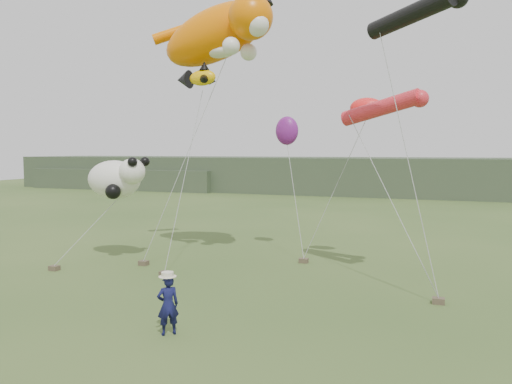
# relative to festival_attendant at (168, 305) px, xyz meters

# --- Properties ---
(ground) EXTENTS (120.00, 120.00, 0.00)m
(ground) POSITION_rel_festival_attendant_xyz_m (-0.44, 1.14, -0.79)
(ground) COLOR #385123
(ground) RESTS_ON ground
(headland) EXTENTS (90.00, 13.00, 4.00)m
(headland) POSITION_rel_festival_attendant_xyz_m (-3.56, 45.83, 1.13)
(headland) COLOR #2D3D28
(headland) RESTS_ON ground
(festival_attendant) EXTENTS (0.68, 0.67, 1.58)m
(festival_attendant) POSITION_rel_festival_attendant_xyz_m (0.00, 0.00, 0.00)
(festival_attendant) COLOR #111341
(festival_attendant) RESTS_ON ground
(sandbag_anchors) EXTENTS (14.96, 5.14, 0.19)m
(sandbag_anchors) POSITION_rel_festival_attendant_xyz_m (-1.68, 6.22, -0.70)
(sandbag_anchors) COLOR brown
(sandbag_anchors) RESTS_ON ground
(cat_kite) EXTENTS (6.37, 3.40, 3.71)m
(cat_kite) POSITION_rel_festival_attendant_xyz_m (-2.16, 8.43, 9.02)
(cat_kite) COLOR orange
(cat_kite) RESTS_ON ground
(fish_kite) EXTENTS (2.03, 1.37, 1.05)m
(fish_kite) POSITION_rel_festival_attendant_xyz_m (-3.26, 8.04, 7.10)
(fish_kite) COLOR #FBBB07
(fish_kite) RESTS_ON ground
(tube_kites) EXTENTS (4.45, 4.31, 3.95)m
(tube_kites) POSITION_rel_festival_attendant_xyz_m (5.22, 6.98, 7.05)
(tube_kites) COLOR black
(tube_kites) RESTS_ON ground
(panda_kite) EXTENTS (2.95, 1.91, 1.83)m
(panda_kite) POSITION_rel_festival_attendant_xyz_m (-6.65, 7.09, 2.82)
(panda_kite) COLOR white
(panda_kite) RESTS_ON ground
(misc_kites) EXTENTS (5.06, 2.46, 1.87)m
(misc_kites) POSITION_rel_festival_attendant_xyz_m (1.56, 10.35, 5.31)
(misc_kites) COLOR #FD2524
(misc_kites) RESTS_ON ground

